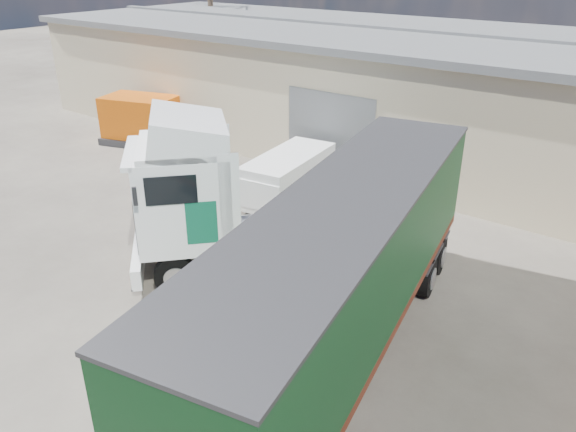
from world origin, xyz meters
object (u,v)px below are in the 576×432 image
Objects in this scene: panel_van at (286,178)px; box_trailer at (347,261)px; tractor_unit at (218,205)px; orange_skip at (142,123)px.

box_trailer is at bearing -51.55° from panel_van.
box_trailer is at bearing 29.18° from tractor_unit.
box_trailer is at bearing -42.66° from orange_skip.
tractor_unit is at bearing -81.57° from panel_van.
orange_skip is (-16.37, 7.79, -1.48)m from box_trailer.
panel_van is 1.09× the size of orange_skip.
box_trailer is 9.10m from panel_van.
panel_van is (-1.41, 5.09, -1.11)m from tractor_unit.
tractor_unit is at bearing -47.32° from orange_skip.
orange_skip is (-11.38, 6.61, -1.03)m from tractor_unit.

